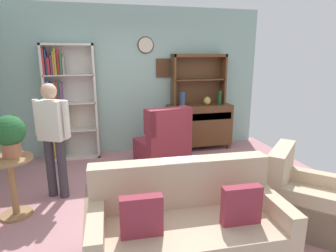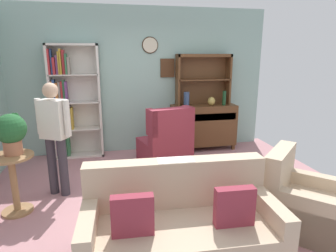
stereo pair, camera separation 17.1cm
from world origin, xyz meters
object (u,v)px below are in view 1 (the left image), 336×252
vase_tall (183,99)px  vase_round (207,101)px  person_reading (53,133)px  sideboard (199,124)px  armchair_floral (301,200)px  bottle_wine (220,98)px  couch_floral (187,228)px  bookshelf (66,103)px  wingback_chair (164,144)px  plant_stand (12,181)px  sideboard_hutch (199,72)px  potted_plant_large (9,133)px  book_stack (178,179)px  coffee_table (179,187)px

vase_tall → vase_round: bearing=1.5°
vase_round → person_reading: size_ratio=0.11×
sideboard → armchair_floral: bearing=-86.7°
bottle_wine → couch_floral: 3.52m
bookshelf → couch_floral: size_ratio=1.14×
couch_floral → wingback_chair: size_ratio=1.75×
couch_floral → plant_stand: size_ratio=2.47×
sideboard_hutch → vase_round: sideboard_hutch is taller
couch_floral → potted_plant_large: (-1.75, 1.27, 0.72)m
sideboard_hutch → sideboard: bearing=-90.0°
vase_round → plant_stand: (-3.19, -1.81, -0.55)m
book_stack → coffee_table: bearing=5.9°
sideboard_hutch → bottle_wine: 0.66m
bookshelf → person_reading: size_ratio=1.35×
bookshelf → potted_plant_large: size_ratio=4.24×
sideboard → coffee_table: size_ratio=1.62×
couch_floral → potted_plant_large: size_ratio=3.72×
potted_plant_large → book_stack: bearing=-14.9°
vase_round → potted_plant_large: size_ratio=0.34×
wingback_chair → plant_stand: size_ratio=1.41×
sideboard_hutch → potted_plant_large: size_ratio=2.22×
bookshelf → wingback_chair: bookshelf is taller
sideboard_hutch → vase_tall: size_ratio=3.87×
person_reading → wingback_chair: bearing=25.0°
vase_round → armchair_floral: vase_round is taller
vase_tall → vase_round: size_ratio=1.67×
sideboard_hutch → potted_plant_large: (-3.03, -1.94, -0.52)m
vase_tall → armchair_floral: bearing=-78.8°
vase_round → wingback_chair: size_ratio=0.16×
sideboard → vase_round: bearing=-27.2°
bottle_wine → couch_floral: (-1.67, -3.01, -0.75)m
wingback_chair → person_reading: size_ratio=0.67×
sideboard → wingback_chair: wingback_chair is taller
vase_round → book_stack: size_ratio=0.76×
vase_round → potted_plant_large: 3.62m
plant_stand → potted_plant_large: potted_plant_large is taller
sideboard_hutch → wingback_chair: bearing=-138.9°
vase_round → coffee_table: size_ratio=0.21×
wingback_chair → coffee_table: (-0.21, -1.64, -0.03)m
vase_tall → person_reading: (-2.22, -1.40, -0.15)m
vase_round → bottle_wine: (0.26, -0.02, 0.06)m
vase_round → coffee_table: vase_round is taller
sideboard_hutch → coffee_table: sideboard_hutch is taller
vase_round → person_reading: (-2.74, -1.41, -0.10)m
vase_tall → person_reading: size_ratio=0.18×
armchair_floral → person_reading: size_ratio=0.69×
wingback_chair → vase_round: bearing=30.8°
wingback_chair → potted_plant_large: bearing=-151.7°
couch_floral → person_reading: (-1.34, 1.62, 0.59)m
sideboard_hutch → vase_round: (0.13, -0.18, -0.55)m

